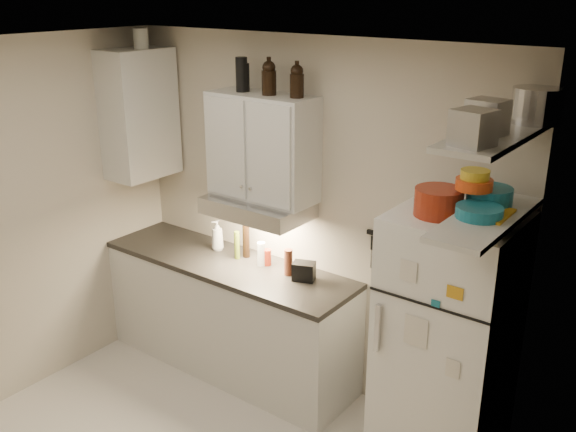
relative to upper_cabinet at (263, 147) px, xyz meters
The scene contains 34 objects.
ceiling 1.58m from the upper_cabinet, 77.33° to the right, with size 3.20×3.00×0.02m, color white.
back_wall 0.63m from the upper_cabinet, 30.26° to the left, with size 3.20×0.02×2.60m, color #BDB4A1.
right_wall 2.39m from the upper_cabinet, 34.95° to the right, with size 0.02×3.00×2.60m, color #BDB4A1.
base_cabinet 1.41m from the upper_cabinet, 151.63° to the right, with size 2.10×0.60×0.88m, color silver.
countertop 0.97m from the upper_cabinet, 151.63° to the right, with size 2.10×0.62×0.04m, color black.
upper_cabinet is the anchor object (origin of this frame).
side_cabinet 1.15m from the upper_cabinet, behind, with size 0.33×0.55×1.00m, color silver.
range_hood 0.44m from the upper_cabinet, 90.00° to the right, with size 0.76×0.46×0.12m, color silver.
fridge 1.84m from the upper_cabinet, ahead, with size 0.70×0.68×1.70m, color white.
shelf_hi 1.82m from the upper_cabinet, 10.05° to the right, with size 0.30×0.95×0.03m, color silver.
shelf_lo 1.78m from the upper_cabinet, 10.05° to the right, with size 0.30×0.95×0.03m, color silver.
knife_strip 1.13m from the upper_cabinet, ahead, with size 0.42×0.02×0.03m, color black.
dutch_oven 1.48m from the upper_cabinet, 10.02° to the right, with size 0.27×0.27×0.16m, color maroon.
book_stack 1.77m from the upper_cabinet, ahead, with size 0.21×0.27×0.09m, color gold.
spice_jar 1.65m from the upper_cabinet, ahead, with size 0.06×0.06×0.09m, color silver.
stock_pot 1.89m from the upper_cabinet, ahead, with size 0.26×0.26×0.19m, color silver.
tin_a 1.82m from the upper_cabinet, 12.36° to the right, with size 0.17×0.16×0.17m, color #AAAAAD.
tin_b 1.93m from the upper_cabinet, 20.06° to the right, with size 0.17×0.17×0.17m, color #AAAAAD.
bowl_teal 1.70m from the upper_cabinet, ahead, with size 0.25×0.25×0.10m, color #186F87.
bowl_orange 1.65m from the upper_cabinet, ahead, with size 0.20×0.20×0.06m, color #E04715.
bowl_yellow 1.65m from the upper_cabinet, ahead, with size 0.15×0.15×0.05m, color gold.
plates 1.76m from the upper_cabinet, 11.70° to the right, with size 0.24×0.24×0.06m, color #186F87.
growler_a 0.50m from the upper_cabinet, ahead, with size 0.10×0.10×0.24m, color black, non-canonical shape.
growler_b 0.57m from the upper_cabinet, ahead, with size 0.09×0.09×0.22m, color black, non-canonical shape.
thermos_a 0.50m from the upper_cabinet, behind, with size 0.07×0.07×0.19m, color black.
thermos_b 0.52m from the upper_cabinet, behind, with size 0.08×0.08×0.24m, color black.
side_jar 1.29m from the upper_cabinet, behind, with size 0.11×0.11×0.15m, color silver.
soap_bottle 0.90m from the upper_cabinet, behind, with size 0.11×0.11×0.27m, color silver.
pepper_mill 0.85m from the upper_cabinet, 10.27° to the right, with size 0.06×0.06×0.20m, color brown.
oil_bottle 0.83m from the upper_cabinet, 167.40° to the right, with size 0.04×0.04×0.22m, color #4E5D17.
vinegar_bottle 0.79m from the upper_cabinet, behind, with size 0.06×0.06×0.27m, color black.
clear_bottle 0.81m from the upper_cabinet, 88.59° to the right, with size 0.06×0.06×0.18m, color silver.
red_jar 0.84m from the upper_cabinet, ahead, with size 0.06×0.06×0.12m, color maroon.
caddy 0.93m from the upper_cabinet, ahead, with size 0.15×0.11×0.13m, color black.
Camera 1 is at (2.50, -2.11, 2.92)m, focal length 40.00 mm.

